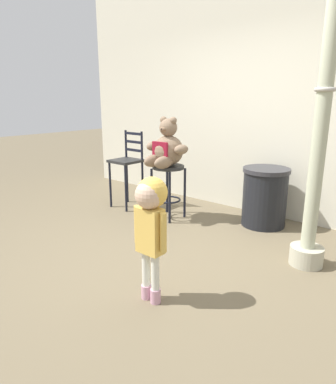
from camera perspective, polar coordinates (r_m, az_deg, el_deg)
The scene contains 8 objects.
ground_plane at distance 3.53m, azimuth -3.09°, elevation -10.77°, with size 24.00×24.00×0.00m, color brown.
building_wall at distance 4.96m, azimuth 14.93°, elevation 17.15°, with size 6.29×0.30×3.50m, color beige.
bar_stool_with_teddy at distance 4.51m, azimuth 0.05°, elevation 1.93°, with size 0.41×0.41×0.70m.
teddy_bear at distance 4.41m, azimuth -0.21°, elevation 7.13°, with size 0.60×0.54×0.61m.
child_walking at distance 2.57m, azimuth -2.86°, elevation -3.50°, with size 0.31×0.25×0.99m.
trash_bin at distance 4.43m, azimuth 15.51°, elevation -0.76°, with size 0.56×0.56×0.72m.
lamppost at distance 3.34m, azimuth 23.35°, elevation 6.27°, with size 0.31×0.31×2.78m.
bar_chair_empty at distance 5.01m, azimuth -6.67°, elevation 4.47°, with size 0.39×0.39×1.08m.
Camera 1 is at (2.20, -2.28, 1.55)m, focal length 32.62 mm.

